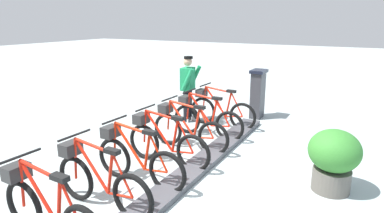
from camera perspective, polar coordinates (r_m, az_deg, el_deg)
The scene contains 12 objects.
ground_plane at distance 5.56m, azimuth -0.51°, elevation -12.08°, with size 60.00×60.00×0.00m, color #A0ACAB.
dock_rail_base at distance 5.54m, azimuth -0.51°, elevation -11.62°, with size 0.44×6.50×0.10m, color #47474C.
payment_kiosk at distance 8.72m, azimuth 11.42°, elevation 2.33°, with size 0.36×0.52×1.28m.
bike_docked_0 at distance 7.90m, azimuth 4.83°, elevation -0.51°, with size 1.72×0.54×1.02m.
bike_docked_1 at distance 7.19m, azimuth 2.21°, elevation -2.03°, with size 1.72×0.54×1.02m.
bike_docked_2 at distance 6.50m, azimuth -0.98°, elevation -3.88°, with size 1.72×0.54×1.02m.
bike_docked_3 at distance 5.85m, azimuth -4.91°, elevation -6.14°, with size 1.72×0.54×1.02m.
bike_docked_4 at distance 5.24m, azimuth -9.85°, elevation -8.90°, with size 1.72×0.54×1.02m.
bike_docked_5 at distance 4.70m, azimuth -16.11°, elevation -12.24°, with size 1.72×0.54×1.02m.
bike_docked_6 at distance 4.24m, azimuth -24.07°, elevation -16.18°, with size 1.72×0.54×1.02m.
worker_near_rack at distance 8.19m, azimuth -0.69°, elevation 3.55°, with size 0.49×0.66×1.66m.
planter_bush at distance 5.35m, azimuth 23.57°, elevation -8.18°, with size 0.76×0.76×0.97m.
Camera 1 is at (-2.40, 4.33, 2.53)m, focal length 30.45 mm.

